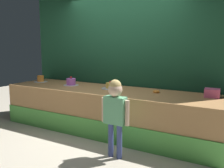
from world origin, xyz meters
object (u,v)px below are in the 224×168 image
at_px(child_figure, 115,108).
at_px(cake_right, 110,86).
at_px(donut, 156,91).
at_px(cake_center, 71,82).
at_px(cake_left, 41,79).
at_px(pink_box, 212,93).

distance_m(child_figure, cake_right, 1.19).
relative_size(donut, cake_center, 0.40).
relative_size(donut, cake_left, 0.41).
xyz_separation_m(donut, cake_right, (-0.87, -0.05, 0.02)).
xyz_separation_m(pink_box, donut, (-0.87, -0.08, -0.05)).
relative_size(child_figure, donut, 9.31).
distance_m(donut, cake_center, 1.74).
bearing_deg(cake_left, cake_center, -1.84).
bearing_deg(pink_box, cake_right, -175.65).
xyz_separation_m(child_figure, pink_box, (1.08, 1.12, 0.12)).
bearing_deg(child_figure, pink_box, 46.09).
xyz_separation_m(child_figure, cake_right, (-0.66, 0.99, 0.10)).
height_order(pink_box, cake_left, cake_left).
distance_m(cake_center, cake_right, 0.87).
distance_m(donut, cake_right, 0.87).
bearing_deg(donut, child_figure, -101.29).
bearing_deg(cake_right, cake_center, -176.13).
height_order(child_figure, cake_center, child_figure).
xyz_separation_m(child_figure, cake_center, (-1.53, 0.93, 0.12)).
xyz_separation_m(cake_left, cake_right, (1.74, 0.03, -0.01)).
height_order(child_figure, pink_box, child_figure).
bearing_deg(cake_center, pink_box, 4.19).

